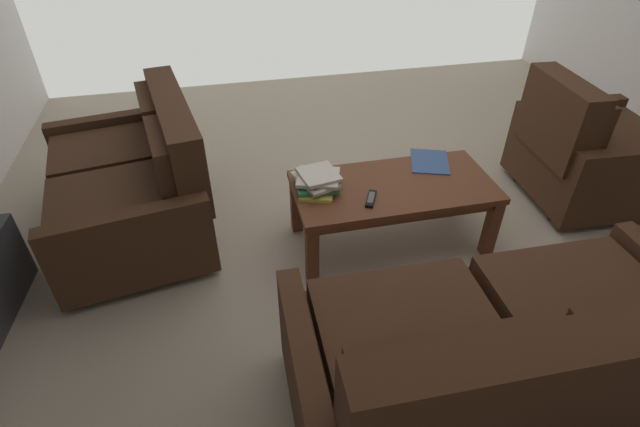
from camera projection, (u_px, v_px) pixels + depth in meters
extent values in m
cube|color=tan|center=(383.00, 220.00, 3.33)|extent=(5.58, 5.46, 0.01)
cylinder|color=black|center=(571.00, 313.00, 2.61)|extent=(0.05, 0.05, 0.06)
cylinder|color=black|center=(320.00, 355.00, 2.38)|extent=(0.05, 0.05, 0.06)
cube|color=#472B1C|center=(494.00, 365.00, 2.08)|extent=(1.58, 0.87, 0.38)
cube|color=#472B1C|center=(589.00, 311.00, 2.02)|extent=(0.74, 0.76, 0.10)
cube|color=#472B1C|center=(413.00, 341.00, 1.89)|extent=(0.74, 0.76, 0.10)
cube|color=#472B1C|center=(573.00, 385.00, 1.56)|extent=(1.57, 0.21, 0.50)
cube|color=#472B1C|center=(447.00, 377.00, 1.59)|extent=(0.71, 0.13, 0.36)
cube|color=#472B1C|center=(305.00, 390.00, 1.91)|extent=(0.12, 0.84, 0.54)
cylinder|color=black|center=(75.00, 198.00, 3.48)|extent=(0.06, 0.06, 0.06)
cylinder|color=black|center=(75.00, 290.00, 2.75)|extent=(0.06, 0.06, 0.06)
cylinder|color=black|center=(180.00, 177.00, 3.71)|extent=(0.06, 0.06, 0.06)
cylinder|color=black|center=(206.00, 256.00, 2.97)|extent=(0.06, 0.06, 0.06)
cube|color=#422819|center=(128.00, 200.00, 3.10)|extent=(1.06, 1.28, 0.35)
cube|color=#422819|center=(113.00, 150.00, 3.18)|extent=(0.85, 0.66, 0.10)
cube|color=#422819|center=(119.00, 196.00, 2.75)|extent=(0.85, 0.66, 0.10)
cube|color=#422819|center=(177.00, 137.00, 2.99)|extent=(0.37, 1.17, 0.51)
cube|color=#422819|center=(153.00, 121.00, 3.17)|extent=(0.20, 0.53, 0.37)
cube|color=#422819|center=(165.00, 163.00, 2.74)|extent=(0.20, 0.53, 0.37)
cube|color=#422819|center=(119.00, 147.00, 3.53)|extent=(0.88, 0.24, 0.51)
cube|color=#422819|center=(134.00, 251.00, 2.60)|extent=(0.88, 0.24, 0.51)
cube|color=brown|center=(394.00, 187.00, 2.89)|extent=(1.21, 0.59, 0.04)
cube|color=brown|center=(393.00, 193.00, 2.92)|extent=(1.11, 0.53, 0.05)
cube|color=brown|center=(455.00, 184.00, 3.32)|extent=(0.07, 0.07, 0.40)
cube|color=brown|center=(296.00, 205.00, 3.12)|extent=(0.07, 0.07, 0.40)
cube|color=brown|center=(491.00, 228.00, 2.93)|extent=(0.07, 0.07, 0.40)
cube|color=brown|center=(312.00, 255.00, 2.73)|extent=(0.07, 0.07, 0.40)
cylinder|color=black|center=(602.00, 170.00, 3.79)|extent=(0.05, 0.05, 0.06)
cylinder|color=black|center=(552.00, 216.00, 3.31)|extent=(0.05, 0.05, 0.06)
cylinder|color=black|center=(517.00, 177.00, 3.70)|extent=(0.05, 0.05, 0.06)
cube|color=#422819|center=(588.00, 166.00, 3.42)|extent=(0.88, 0.71, 0.38)
cube|color=#422819|center=(603.00, 136.00, 3.28)|extent=(0.78, 0.66, 0.10)
cube|color=#422819|center=(559.00, 118.00, 3.14)|extent=(0.22, 0.67, 0.52)
cube|color=#422819|center=(574.00, 117.00, 3.15)|extent=(0.16, 0.60, 0.38)
cube|color=#422819|center=(627.00, 187.00, 3.08)|extent=(0.84, 0.15, 0.54)
cube|color=#422819|center=(562.00, 133.00, 3.68)|extent=(0.84, 0.15, 0.54)
cube|color=#E0CC4C|center=(317.00, 188.00, 2.83)|extent=(0.27, 0.32, 0.02)
cube|color=#337F51|center=(316.00, 183.00, 2.82)|extent=(0.25, 0.24, 0.03)
cube|color=silver|center=(315.00, 180.00, 2.81)|extent=(0.26, 0.33, 0.02)
cube|color=silver|center=(318.00, 177.00, 2.79)|extent=(0.30, 0.29, 0.02)
cube|color=silver|center=(319.00, 174.00, 2.78)|extent=(0.25, 0.26, 0.02)
cube|color=black|center=(371.00, 199.00, 2.74)|extent=(0.11, 0.16, 0.02)
cube|color=#59595B|center=(371.00, 197.00, 2.73)|extent=(0.08, 0.11, 0.00)
cube|color=#385693|center=(430.00, 161.00, 3.09)|extent=(0.32, 0.36, 0.01)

